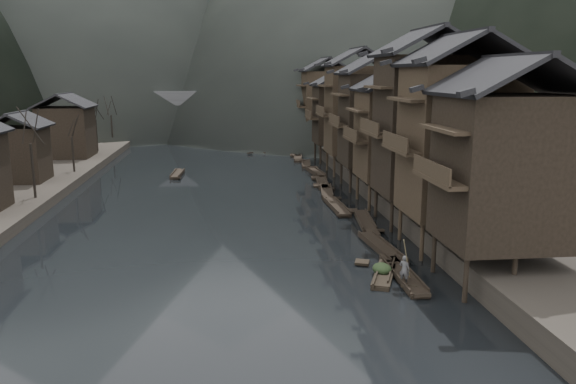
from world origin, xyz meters
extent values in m
plane|color=black|center=(0.00, 0.00, 0.00)|extent=(300.00, 300.00, 0.00)
cube|color=#2D2823|center=(35.00, 40.00, 0.90)|extent=(40.00, 200.00, 1.80)
cylinder|color=black|center=(14.20, -10.40, 1.30)|extent=(0.30, 0.30, 2.90)
cylinder|color=black|center=(14.20, -5.60, 1.30)|extent=(0.30, 0.30, 2.90)
cylinder|color=black|center=(16.95, -10.40, 1.30)|extent=(0.30, 0.30, 2.90)
cylinder|color=black|center=(16.95, -5.60, 1.30)|extent=(0.30, 0.30, 2.90)
cube|color=black|center=(17.30, -8.00, 6.87)|extent=(7.00, 6.00, 8.54)
cube|color=#31271B|center=(13.30, -8.00, 6.44)|extent=(1.20, 5.70, 0.25)
cylinder|color=#31271B|center=(14.20, -3.40, 1.30)|extent=(0.30, 0.30, 2.90)
cylinder|color=#31271B|center=(14.20, 1.40, 1.30)|extent=(0.30, 0.30, 2.90)
cylinder|color=#31271B|center=(16.95, -3.40, 1.30)|extent=(0.30, 0.30, 2.90)
cylinder|color=#31271B|center=(16.95, 1.40, 1.30)|extent=(0.30, 0.30, 2.90)
cube|color=#31271B|center=(17.30, -1.00, 7.71)|extent=(7.00, 6.00, 10.22)
cube|color=#31271B|center=(13.30, -1.00, 7.20)|extent=(1.20, 5.70, 0.25)
cylinder|color=black|center=(14.20, 3.60, 1.30)|extent=(0.30, 0.30, 2.90)
cylinder|color=black|center=(14.20, 8.40, 1.30)|extent=(0.30, 0.30, 2.90)
cylinder|color=black|center=(16.95, 3.60, 1.30)|extent=(0.30, 0.30, 2.90)
cylinder|color=black|center=(16.95, 8.40, 1.30)|extent=(0.30, 0.30, 2.90)
cube|color=black|center=(17.30, 6.00, 8.13)|extent=(7.00, 6.00, 11.05)
cube|color=#31271B|center=(13.30, 6.00, 7.57)|extent=(1.20, 5.70, 0.25)
cylinder|color=#31271B|center=(14.20, 10.60, 1.30)|extent=(0.30, 0.30, 2.90)
cylinder|color=#31271B|center=(14.20, 15.40, 1.30)|extent=(0.30, 0.30, 2.90)
cylinder|color=#31271B|center=(16.95, 10.60, 1.30)|extent=(0.30, 0.30, 2.90)
cylinder|color=#31271B|center=(16.95, 15.40, 1.30)|extent=(0.30, 0.30, 2.90)
cube|color=#31271B|center=(17.30, 13.00, 6.68)|extent=(7.00, 6.00, 8.15)
cube|color=#31271B|center=(13.30, 13.00, 6.27)|extent=(1.20, 5.70, 0.25)
cylinder|color=black|center=(14.20, 18.60, 1.30)|extent=(0.30, 0.30, 2.90)
cylinder|color=black|center=(14.20, 23.40, 1.30)|extent=(0.30, 0.30, 2.90)
cylinder|color=black|center=(16.95, 18.60, 1.30)|extent=(0.30, 0.30, 2.90)
cylinder|color=black|center=(16.95, 23.40, 1.30)|extent=(0.30, 0.30, 2.90)
cube|color=black|center=(17.30, 21.00, 7.40)|extent=(7.00, 6.00, 9.61)
cube|color=#31271B|center=(13.30, 21.00, 6.92)|extent=(1.20, 5.70, 0.25)
cylinder|color=#31271B|center=(14.20, 27.60, 1.30)|extent=(0.30, 0.30, 2.90)
cylinder|color=#31271B|center=(14.20, 32.40, 1.30)|extent=(0.30, 0.30, 2.90)
cylinder|color=#31271B|center=(16.95, 27.60, 1.30)|extent=(0.30, 0.30, 2.90)
cylinder|color=#31271B|center=(16.95, 32.40, 1.30)|extent=(0.30, 0.30, 2.90)
cube|color=#31271B|center=(17.30, 30.00, 7.86)|extent=(7.00, 6.00, 10.52)
cube|color=#31271B|center=(13.30, 30.00, 7.33)|extent=(1.20, 5.70, 0.25)
cylinder|color=black|center=(14.20, 37.60, 1.30)|extent=(0.30, 0.30, 2.90)
cylinder|color=black|center=(14.20, 42.40, 1.30)|extent=(0.30, 0.30, 2.90)
cylinder|color=black|center=(16.95, 37.60, 1.30)|extent=(0.30, 0.30, 2.90)
cylinder|color=black|center=(16.95, 42.40, 1.30)|extent=(0.30, 0.30, 2.90)
cube|color=black|center=(17.30, 40.00, 6.60)|extent=(7.00, 6.00, 8.00)
cube|color=#31271B|center=(13.30, 40.00, 6.20)|extent=(1.20, 5.70, 0.25)
cylinder|color=#31271B|center=(14.20, 49.60, 1.30)|extent=(0.30, 0.30, 2.90)
cylinder|color=#31271B|center=(14.20, 54.40, 1.30)|extent=(0.30, 0.30, 2.90)
cylinder|color=#31271B|center=(16.95, 49.60, 1.30)|extent=(0.30, 0.30, 2.90)
cylinder|color=#31271B|center=(16.95, 54.40, 1.30)|extent=(0.30, 0.30, 2.90)
cube|color=#31271B|center=(17.30, 52.00, 7.58)|extent=(7.00, 6.00, 9.96)
cube|color=#31271B|center=(13.30, 52.00, 7.08)|extent=(1.20, 5.70, 0.25)
cube|color=black|center=(-20.50, 24.00, 4.10)|extent=(5.00, 5.00, 5.80)
cube|color=black|center=(-20.50, 42.00, 4.60)|extent=(6.50, 6.50, 6.80)
cylinder|color=black|center=(-17.00, 15.19, 3.73)|extent=(0.24, 0.24, 5.06)
cylinder|color=black|center=(-17.00, 29.50, 3.24)|extent=(0.24, 0.24, 4.08)
cylinder|color=black|center=(-17.00, 47.17, 3.55)|extent=(0.24, 0.24, 4.69)
cylinder|color=black|center=(-17.00, 59.14, 3.43)|extent=(0.24, 0.24, 4.47)
cube|color=black|center=(11.98, -6.38, 0.15)|extent=(1.12, 6.75, 0.30)
cube|color=black|center=(11.98, -6.38, 0.33)|extent=(1.18, 6.61, 0.10)
cube|color=black|center=(11.97, -3.14, 0.29)|extent=(0.94, 0.83, 0.34)
cube|color=black|center=(11.99, -9.62, 0.29)|extent=(0.94, 0.83, 0.34)
cube|color=black|center=(12.18, -0.81, 0.15)|extent=(1.76, 7.35, 0.30)
cube|color=black|center=(12.18, -0.81, 0.33)|extent=(1.80, 7.21, 0.10)
cube|color=black|center=(12.50, 2.67, 0.29)|extent=(1.01, 0.97, 0.36)
cube|color=black|center=(11.86, -4.30, 0.29)|extent=(1.01, 0.97, 0.36)
cube|color=black|center=(12.77, 6.58, 0.15)|extent=(1.76, 6.73, 0.30)
cube|color=black|center=(12.77, 6.58, 0.33)|extent=(1.80, 6.60, 0.10)
cube|color=black|center=(12.45, 9.76, 0.29)|extent=(1.01, 0.91, 0.34)
cube|color=black|center=(13.09, 3.41, 0.29)|extent=(1.01, 0.91, 0.34)
cube|color=black|center=(11.42, 11.65, 0.15)|extent=(1.35, 6.63, 0.30)
cube|color=black|center=(11.42, 11.65, 0.33)|extent=(1.40, 6.50, 0.10)
cube|color=black|center=(11.54, 14.82, 0.29)|extent=(0.96, 0.85, 0.34)
cube|color=black|center=(11.30, 8.49, 0.29)|extent=(0.96, 0.85, 0.34)
cube|color=black|center=(11.67, 18.52, 0.15)|extent=(1.99, 6.73, 0.30)
cube|color=black|center=(11.67, 18.52, 0.33)|extent=(2.03, 6.60, 0.10)
cube|color=black|center=(11.24, 21.68, 0.29)|extent=(1.04, 0.94, 0.34)
cube|color=black|center=(12.10, 15.36, 0.29)|extent=(1.04, 0.94, 0.34)
cube|color=black|center=(11.99, 23.13, 0.15)|extent=(1.70, 6.47, 0.30)
cube|color=black|center=(11.99, 23.13, 0.33)|extent=(1.74, 6.35, 0.10)
cube|color=black|center=(11.70, 26.19, 0.29)|extent=(1.01, 0.87, 0.34)
cube|color=black|center=(12.28, 20.08, 0.29)|extent=(1.01, 0.87, 0.34)
cube|color=black|center=(12.37, 30.40, 0.15)|extent=(1.72, 6.19, 0.30)
cube|color=black|center=(12.37, 30.40, 0.33)|extent=(1.76, 6.07, 0.10)
cube|color=black|center=(12.67, 33.31, 0.29)|extent=(1.01, 0.85, 0.33)
cube|color=black|center=(12.07, 27.48, 0.29)|extent=(1.01, 0.85, 0.33)
cube|color=black|center=(12.11, 36.97, 0.15)|extent=(1.91, 6.20, 0.30)
cube|color=black|center=(12.11, 36.97, 0.33)|extent=(1.95, 6.09, 0.10)
cube|color=black|center=(11.72, 39.88, 0.29)|extent=(1.03, 0.87, 0.33)
cube|color=black|center=(12.50, 34.07, 0.29)|extent=(1.03, 0.87, 0.33)
cube|color=black|center=(11.64, 42.07, 0.15)|extent=(1.80, 6.04, 0.30)
cube|color=black|center=(11.64, 42.07, 0.33)|extent=(1.84, 5.93, 0.10)
cube|color=black|center=(11.30, 44.91, 0.29)|extent=(1.02, 0.84, 0.32)
cube|color=black|center=(11.98, 39.23, 0.29)|extent=(1.02, 0.84, 0.32)
cube|color=black|center=(11.79, 47.05, 0.15)|extent=(1.60, 6.51, 0.30)
cube|color=black|center=(11.79, 47.05, 0.33)|extent=(1.64, 6.38, 0.10)
cube|color=black|center=(11.55, 50.13, 0.29)|extent=(0.99, 0.86, 0.34)
cube|color=black|center=(12.03, 43.97, 0.29)|extent=(0.99, 0.86, 0.34)
cube|color=black|center=(11.93, 54.24, 0.15)|extent=(2.03, 7.72, 0.30)
cube|color=black|center=(11.93, 54.24, 0.33)|extent=(2.07, 7.58, 0.10)
cube|color=black|center=(12.38, 57.88, 0.29)|extent=(1.04, 1.04, 0.37)
cube|color=black|center=(11.48, 50.59, 0.29)|extent=(1.04, 1.04, 0.37)
cube|color=black|center=(-4.71, 30.73, 0.15)|extent=(1.37, 5.64, 0.30)
cube|color=black|center=(-4.71, 30.73, 0.33)|extent=(1.41, 5.53, 0.10)
cube|color=black|center=(-4.88, 33.40, 0.29)|extent=(0.89, 0.75, 0.32)
cube|color=black|center=(-4.53, 28.05, 0.29)|extent=(0.89, 0.75, 0.32)
cube|color=black|center=(6.26, 50.05, 0.15)|extent=(3.61, 4.73, 0.30)
cube|color=black|center=(6.26, 50.05, 0.33)|extent=(3.60, 4.67, 0.10)
cube|color=black|center=(7.60, 52.05, 0.29)|extent=(1.05, 0.99, 0.30)
cube|color=black|center=(4.93, 48.04, 0.29)|extent=(1.05, 0.99, 0.30)
cube|color=black|center=(3.42, 55.29, 0.15)|extent=(3.29, 5.51, 0.30)
cube|color=black|center=(3.42, 55.29, 0.33)|extent=(3.28, 5.43, 0.10)
cube|color=black|center=(4.56, 57.74, 0.29)|extent=(1.07, 0.99, 0.32)
cube|color=black|center=(2.27, 52.85, 0.29)|extent=(1.07, 0.99, 0.32)
cube|color=#4C4C4F|center=(0.00, 72.00, 7.20)|extent=(40.00, 6.00, 1.60)
cube|color=#4C4C4F|center=(0.00, 69.30, 8.50)|extent=(40.00, 0.50, 1.00)
cube|color=#4C4C4F|center=(0.00, 74.70, 8.50)|extent=(40.00, 0.50, 1.00)
cube|color=#4C4C4F|center=(-14.00, 72.00, 3.20)|extent=(3.20, 6.00, 6.40)
cube|color=#4C4C4F|center=(-4.50, 72.00, 3.20)|extent=(3.20, 6.00, 6.40)
cube|color=#4C4C4F|center=(4.50, 72.00, 3.20)|extent=(3.20, 6.00, 6.40)
cube|color=#4C4C4F|center=(14.00, 72.00, 3.20)|extent=(3.20, 6.00, 6.40)
cube|color=black|center=(10.90, -6.11, 0.15)|extent=(2.80, 4.93, 0.30)
cube|color=black|center=(10.90, -6.11, 0.33)|extent=(2.81, 4.86, 0.10)
cube|color=black|center=(10.03, -3.93, 0.29)|extent=(1.06, 0.90, 0.30)
cube|color=black|center=(11.77, -8.29, 0.29)|extent=(1.06, 0.90, 0.30)
ellipsoid|color=black|center=(10.81, -5.88, 0.79)|extent=(1.17, 1.53, 0.70)
imported|color=#535355|center=(11.59, -7.83, 1.31)|extent=(0.75, 0.72, 1.73)
cylinder|color=#8C7A51|center=(11.79, -7.83, 4.09)|extent=(1.40, 2.13, 3.83)
camera|label=1|loc=(1.43, -38.04, 12.32)|focal=35.00mm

